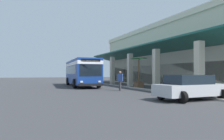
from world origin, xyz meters
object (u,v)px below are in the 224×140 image
Objects in this scene: transit_bus at (81,71)px; potted_palm at (139,80)px; parked_sedan_silver at (191,87)px; pedestrian at (120,80)px.

potted_palm is (5.49, 4.92, -0.98)m from transit_bus.
parked_sedan_silver is at bearing 9.15° from transit_bus.
transit_bus is at bearing -138.15° from potted_palm.
transit_bus is at bearing -170.85° from parked_sedan_silver.
transit_bus reaches higher than pedestrian.
transit_bus is 8.28m from pedestrian.
transit_bus is 3.49× the size of potted_palm.
potted_palm reaches higher than parked_sedan_silver.
pedestrian is 0.54× the size of potted_palm.
pedestrian is 4.27m from potted_palm.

